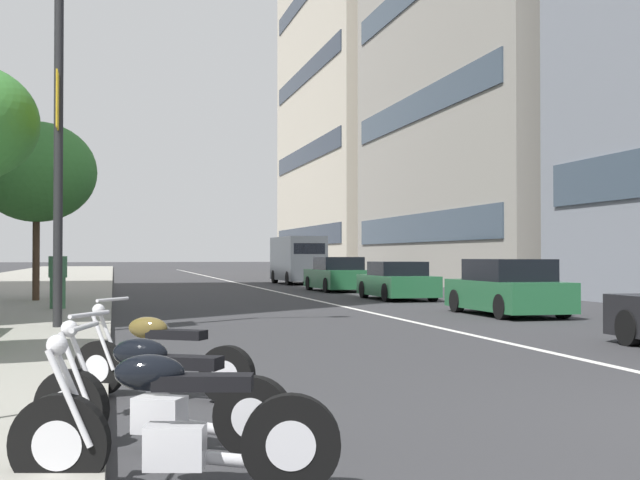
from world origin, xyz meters
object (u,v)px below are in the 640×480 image
(car_mid_block_traffic, at_px, (507,289))
(pedestrian_on_plaza, at_px, (58,278))
(motorcycle_nearest_camera, at_px, (172,429))
(car_far_down_avenue, at_px, (397,282))
(motorcycle_under_tarp, at_px, (160,361))
(car_following_behind, at_px, (337,276))
(delivery_van_ahead, at_px, (298,259))
(street_tree_far_plaza, at_px, (37,172))
(street_lamp_with_banners, at_px, (79,87))
(motorcycle_by_sign_pole, at_px, (157,400))

(car_mid_block_traffic, height_order, pedestrian_on_plaza, pedestrian_on_plaza)
(motorcycle_nearest_camera, xyz_separation_m, car_far_down_avenue, (23.17, -9.29, 0.20))
(motorcycle_under_tarp, height_order, car_following_behind, car_following_behind)
(motorcycle_under_tarp, distance_m, car_far_down_avenue, 21.45)
(motorcycle_nearest_camera, distance_m, pedestrian_on_plaza, 18.13)
(motorcycle_nearest_camera, distance_m, car_far_down_avenue, 24.96)
(motorcycle_under_tarp, xyz_separation_m, car_mid_block_traffic, (11.18, -9.42, 0.28))
(car_far_down_avenue, bearing_deg, car_following_behind, 2.19)
(delivery_van_ahead, height_order, pedestrian_on_plaza, delivery_van_ahead)
(street_tree_far_plaza, distance_m, pedestrian_on_plaza, 5.61)
(motorcycle_under_tarp, relative_size, pedestrian_on_plaza, 1.17)
(car_mid_block_traffic, xyz_separation_m, car_far_down_avenue, (8.21, 0.25, -0.06))
(car_far_down_avenue, height_order, delivery_van_ahead, delivery_van_ahead)
(street_lamp_with_banners, height_order, street_tree_far_plaza, street_lamp_with_banners)
(delivery_van_ahead, bearing_deg, street_tree_far_plaza, 144.12)
(motorcycle_by_sign_pole, xyz_separation_m, car_following_behind, (29.27, -9.07, 0.27))
(car_following_behind, bearing_deg, motorcycle_by_sign_pole, 160.79)
(motorcycle_by_sign_pole, distance_m, street_tree_far_plaza, 21.82)
(motorcycle_nearest_camera, bearing_deg, car_far_down_avenue, -98.32)
(street_tree_far_plaza, bearing_deg, motorcycle_under_tarp, -171.42)
(motorcycle_under_tarp, height_order, street_tree_far_plaza, street_tree_far_plaza)
(car_mid_block_traffic, relative_size, pedestrian_on_plaza, 2.66)
(car_far_down_avenue, bearing_deg, delivery_van_ahead, 0.11)
(car_far_down_avenue, height_order, pedestrian_on_plaza, pedestrian_on_plaza)
(car_far_down_avenue, xyz_separation_m, car_following_behind, (7.33, 0.26, 0.06))
(car_far_down_avenue, distance_m, pedestrian_on_plaza, 12.22)
(car_far_down_avenue, height_order, street_lamp_with_banners, street_lamp_with_banners)
(motorcycle_nearest_camera, relative_size, motorcycle_by_sign_pole, 1.07)
(motorcycle_by_sign_pole, height_order, car_following_behind, car_following_behind)
(street_tree_far_plaza, height_order, pedestrian_on_plaza, street_tree_far_plaza)
(motorcycle_nearest_camera, relative_size, car_mid_block_traffic, 0.50)
(motorcycle_under_tarp, distance_m, delivery_van_ahead, 37.45)
(motorcycle_under_tarp, xyz_separation_m, car_following_behind, (26.72, -8.91, 0.27))
(motorcycle_under_tarp, distance_m, car_following_behind, 28.17)
(street_lamp_with_banners, bearing_deg, motorcycle_by_sign_pole, -174.61)
(street_lamp_with_banners, relative_size, street_tree_far_plaza, 1.40)
(motorcycle_by_sign_pole, bearing_deg, car_far_down_avenue, -84.99)
(motorcycle_by_sign_pole, height_order, street_lamp_with_banners, street_lamp_with_banners)
(street_tree_far_plaza, bearing_deg, street_lamp_with_banners, -171.05)
(street_lamp_with_banners, height_order, pedestrian_on_plaza, street_lamp_with_banners)
(pedestrian_on_plaza, bearing_deg, delivery_van_ahead, -171.41)
(car_following_behind, relative_size, street_lamp_with_banners, 0.57)
(motorcycle_under_tarp, bearing_deg, car_following_behind, -75.69)
(motorcycle_nearest_camera, bearing_deg, street_lamp_with_banners, -71.46)
(motorcycle_nearest_camera, xyz_separation_m, motorcycle_under_tarp, (3.78, -0.12, -0.01))
(motorcycle_under_tarp, relative_size, delivery_van_ahead, 0.35)
(car_far_down_avenue, relative_size, street_lamp_with_banners, 0.53)
(car_following_behind, distance_m, pedestrian_on_plaza, 16.51)
(car_far_down_avenue, bearing_deg, pedestrian_on_plaza, 115.00)
(motorcycle_by_sign_pole, distance_m, delivery_van_ahead, 39.97)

